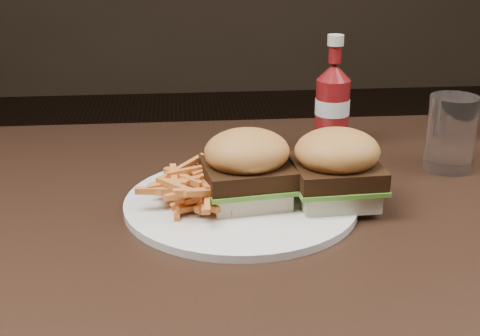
{
  "coord_description": "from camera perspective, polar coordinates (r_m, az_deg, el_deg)",
  "views": [
    {
      "loc": [
        -0.18,
        -0.76,
        1.11
      ],
      "look_at": [
        -0.11,
        0.03,
        0.8
      ],
      "focal_mm": 50.0,
      "sensor_mm": 36.0,
      "label": 1
    }
  ],
  "objects": [
    {
      "name": "chair_far",
      "position": [
        1.57,
        19.21,
        -5.77
      ],
      "size": [
        0.54,
        0.54,
        0.04
      ],
      "primitive_type": "cube",
      "rotation": [
        0.0,
        0.0,
        3.5
      ],
      "color": "black",
      "rests_on": "ground"
    },
    {
      "name": "plate",
      "position": [
        0.86,
        0.06,
        -3.03
      ],
      "size": [
        0.3,
        0.3,
        0.01
      ],
      "primitive_type": "cylinder",
      "color": "white",
      "rests_on": "dining_table"
    },
    {
      "name": "sandwich_half_b",
      "position": [
        0.86,
        8.1,
        -2.11
      ],
      "size": [
        0.1,
        0.1,
        0.02
      ],
      "primitive_type": "cube",
      "rotation": [
        0.0,
        0.0,
        0.05
      ],
      "color": "beige",
      "rests_on": "plate"
    },
    {
      "name": "fries_pile",
      "position": [
        0.84,
        -3.61,
        -1.69
      ],
      "size": [
        0.11,
        0.11,
        0.04
      ],
      "primitive_type": null,
      "rotation": [
        0.0,
        0.0,
        -0.09
      ],
      "color": "#D65531",
      "rests_on": "plate"
    },
    {
      "name": "dining_table",
      "position": [
        0.87,
        7.3,
        -4.74
      ],
      "size": [
        1.2,
        0.8,
        0.04
      ],
      "primitive_type": "cube",
      "color": "black",
      "rests_on": "ground"
    },
    {
      "name": "sandwich_half_a",
      "position": [
        0.85,
        0.58,
        -2.18
      ],
      "size": [
        0.11,
        0.1,
        0.02
      ],
      "primitive_type": "cube",
      "rotation": [
        0.0,
        0.0,
        0.14
      ],
      "color": "beige",
      "rests_on": "plate"
    },
    {
      "name": "ketchup_bottle",
      "position": [
        1.06,
        7.85,
        4.68
      ],
      "size": [
        0.06,
        0.06,
        0.11
      ],
      "primitive_type": "cylinder",
      "rotation": [
        0.0,
        0.0,
        0.05
      ],
      "color": "maroon",
      "rests_on": "dining_table"
    },
    {
      "name": "tumbler",
      "position": [
        1.02,
        17.58,
        2.84
      ],
      "size": [
        0.08,
        0.08,
        0.11
      ],
      "primitive_type": "cylinder",
      "rotation": [
        0.0,
        0.0,
        0.23
      ],
      "color": "white",
      "rests_on": "dining_table"
    }
  ]
}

